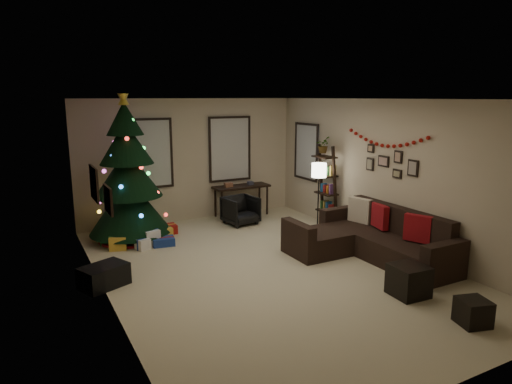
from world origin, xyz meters
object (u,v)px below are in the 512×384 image
Objects in this scene: desk at (241,189)px; desk_chair at (241,210)px; sofa at (370,241)px; christmas_tree at (128,179)px; bookshelf at (327,188)px.

desk is 0.80m from desk_chair.
sofa reaches higher than desk.
christmas_tree is 2.52m from desk_chair.
bookshelf reaches higher than desk_chair.
christmas_tree reaches higher than desk.
sofa is 1.99m from bookshelf.
desk_chair is (2.36, -0.06, -0.89)m from christmas_tree.
desk_chair is 0.35× the size of bookshelf.
desk is 2.08m from bookshelf.
christmas_tree is 1.65× the size of bookshelf.
christmas_tree is at bearing 139.16° from sofa.
sofa is 3.10m from desk_chair.
desk is 0.75× the size of bookshelf.
sofa reaches higher than desk_chair.
sofa is 2.01× the size of desk.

